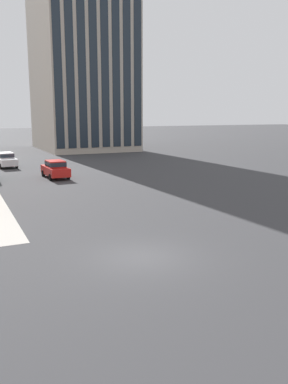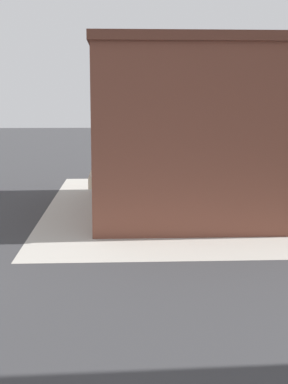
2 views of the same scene
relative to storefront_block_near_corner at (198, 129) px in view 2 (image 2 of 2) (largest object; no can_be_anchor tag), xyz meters
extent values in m
cube|color=#B7B2A8|center=(-1.24, 4.12, -6.23)|extent=(32.00, 32.00, 0.02)
cube|color=brown|center=(0.00, 0.01, -0.31)|extent=(19.53, 15.78, 11.84)
cube|color=brown|center=(0.00, 0.01, 5.91)|extent=(19.92, 16.10, 0.60)
cube|color=beige|center=(0.00, -8.00, -2.87)|extent=(18.55, 0.24, 0.70)
cube|color=#1E2833|center=(-7.32, -7.92, -0.31)|extent=(1.10, 0.08, 1.50)
cube|color=#1E2833|center=(-2.44, -7.92, -0.31)|extent=(1.10, 0.08, 1.50)
cube|color=#1E2833|center=(2.44, -7.92, -0.31)|extent=(1.10, 0.08, 1.50)
cube|color=#1E2833|center=(7.32, -7.92, -0.31)|extent=(1.10, 0.08, 1.50)
cube|color=#1E2833|center=(-7.32, -7.92, 3.64)|extent=(1.10, 0.08, 1.50)
cube|color=#1E2833|center=(-2.44, -7.92, 3.64)|extent=(1.10, 0.08, 1.50)
cube|color=#1E2833|center=(2.44, -7.92, 3.64)|extent=(1.10, 0.08, 1.50)
cube|color=#1E2833|center=(7.32, -7.92, 3.64)|extent=(1.10, 0.08, 1.50)
camera|label=1|loc=(11.85, -30.92, -0.16)|focal=38.00mm
camera|label=2|loc=(42.40, -6.35, 2.02)|focal=51.18mm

